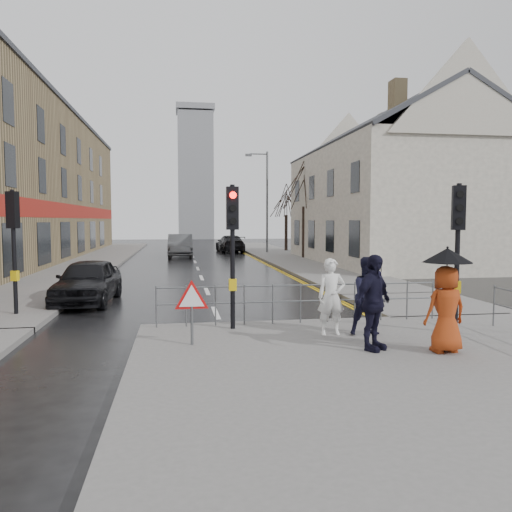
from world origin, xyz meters
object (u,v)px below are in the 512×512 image
object	(u,v)px
pedestrian_a	(331,297)
car_parked	(88,281)
pedestrian_b	(369,296)
pedestrian_with_umbrella	(446,296)
pedestrian_d	(373,302)
car_mid	(180,245)

from	to	relation	value
pedestrian_a	car_parked	distance (m)	8.83
pedestrian_b	pedestrian_with_umbrella	xyz separation A→B (m)	(0.92, -1.65, 0.24)
pedestrian_a	car_parked	world-z (taller)	pedestrian_a
pedestrian_a	pedestrian_d	distance (m)	1.49
car_mid	pedestrian_b	bearing A→B (deg)	-81.10
car_parked	pedestrian_with_umbrella	bearing A→B (deg)	-41.38
pedestrian_a	pedestrian_b	bearing A→B (deg)	-5.51
pedestrian_with_umbrella	car_mid	distance (m)	28.82
pedestrian_b	pedestrian_a	bearing A→B (deg)	167.13
pedestrian_with_umbrella	pedestrian_d	xyz separation A→B (m)	(-1.33, 0.37, -0.16)
pedestrian_a	car_mid	xyz separation A→B (m)	(-3.24, 26.58, -0.16)
pedestrian_a	pedestrian_with_umbrella	size ratio (longest dim) A/B	0.84
pedestrian_a	pedestrian_b	distance (m)	0.84
pedestrian_a	car_parked	size ratio (longest dim) A/B	0.40
car_parked	car_mid	bearing A→B (deg)	84.67
pedestrian_b	car_mid	size ratio (longest dim) A/B	0.35
pedestrian_a	pedestrian_d	world-z (taller)	pedestrian_d
pedestrian_with_umbrella	car_mid	world-z (taller)	pedestrian_with_umbrella
pedestrian_b	car_mid	world-z (taller)	pedestrian_b
pedestrian_with_umbrella	car_mid	size ratio (longest dim) A/B	0.40
car_parked	car_mid	distance (m)	20.65
pedestrian_b	car_parked	distance (m)	9.54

